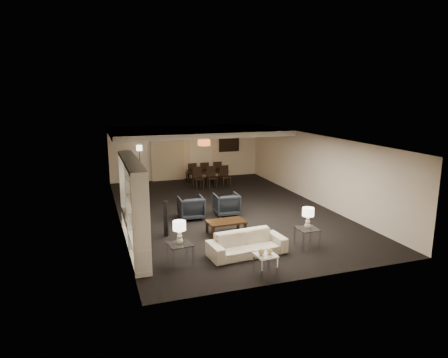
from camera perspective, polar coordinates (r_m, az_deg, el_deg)
name	(u,v)px	position (r m, az deg, el deg)	size (l,w,h in m)	color
floor	(224,210)	(13.81, 0.00, -4.47)	(11.00, 11.00, 0.00)	black
ceiling	(224,138)	(13.31, 0.00, 5.90)	(7.00, 11.00, 0.02)	silver
wall_back	(186,152)	(18.72, -5.42, 3.83)	(7.00, 0.02, 2.50)	beige
wall_front	(307,224)	(8.65, 11.84, -6.35)	(7.00, 0.02, 2.50)	beige
wall_left	(118,182)	(12.84, -14.96, -0.41)	(0.02, 11.00, 2.50)	beige
wall_right	(314,169)	(14.97, 12.79, 1.47)	(0.02, 11.00, 2.50)	beige
ceiling_soffit	(197,131)	(16.65, -3.89, 6.80)	(7.00, 4.00, 0.20)	silver
curtains	(167,154)	(18.46, -8.08, 3.49)	(1.50, 0.12, 2.40)	beige
door	(201,156)	(18.89, -3.32, 3.32)	(0.90, 0.05, 2.10)	silver
painting	(229,144)	(19.23, 0.71, 5.00)	(0.95, 0.04, 0.65)	#142D38
media_unit	(133,206)	(10.35, -12.87, -3.72)	(0.38, 3.40, 2.35)	white
pendant_light	(204,143)	(16.78, -2.87, 5.21)	(0.52, 0.52, 0.24)	#D8591E
sofa	(247,244)	(10.08, 3.29, -9.22)	(1.95, 0.76, 0.57)	beige
coffee_table	(226,227)	(11.51, 0.29, -6.91)	(1.07, 0.62, 0.38)	black
armchair_left	(191,208)	(12.86, -4.72, -4.09)	(0.78, 0.80, 0.73)	black
armchair_right	(226,204)	(13.18, 0.36, -3.64)	(0.78, 0.80, 0.73)	black
side_table_left	(180,254)	(9.62, -6.30, -10.56)	(0.54, 0.54, 0.50)	silver
side_table_right	(307,237)	(10.80, 11.77, -8.16)	(0.54, 0.54, 0.50)	white
table_lamp_left	(179,233)	(9.43, -6.38, -7.61)	(0.30, 0.30, 0.55)	beige
table_lamp_right	(308,218)	(10.63, 11.89, -5.49)	(0.30, 0.30, 0.55)	beige
marble_table	(265,264)	(9.17, 5.91, -11.93)	(0.45, 0.45, 0.45)	silver
gold_gourd_a	(261,252)	(9.02, 5.37, -10.31)	(0.14, 0.14, 0.14)	#DFAE76
gold_gourd_b	(270,251)	(9.10, 6.53, -10.19)	(0.12, 0.12, 0.12)	#EDBE7D
television	(131,201)	(11.23, -13.17, -3.04)	(0.15, 1.12, 0.64)	black
vase_blue	(139,222)	(9.16, -12.02, -6.02)	(0.15, 0.15, 0.16)	#2A3AB6
vase_amber	(134,191)	(9.89, -12.78, -1.64)	(0.17, 0.17, 0.17)	gold
floor_speaker	(166,219)	(11.36, -8.30, -5.62)	(0.11, 0.11, 1.02)	black
dining_table	(208,178)	(17.60, -2.32, 0.20)	(1.73, 0.96, 0.61)	black
chair_nl	(199,178)	(16.79, -3.66, 0.12)	(0.42, 0.42, 0.90)	black
chair_nm	(212,177)	(16.96, -1.70, 0.25)	(0.42, 0.42, 0.90)	black
chair_nr	(225,176)	(17.14, 0.21, 0.39)	(0.42, 0.42, 0.90)	black
chair_fl	(191,172)	(18.03, -4.74, 0.94)	(0.42, 0.42, 0.90)	black
chair_fm	(204,172)	(18.18, -2.91, 1.06)	(0.42, 0.42, 0.90)	black
chair_fr	(216,171)	(18.35, -1.10, 1.17)	(0.42, 0.42, 0.90)	black
floor_lamp	(140,165)	(17.83, -11.91, 1.96)	(0.25, 0.25, 1.74)	black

